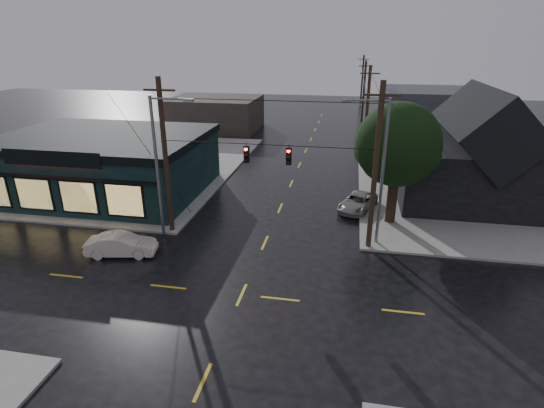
% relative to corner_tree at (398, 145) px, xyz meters
% --- Properties ---
extents(ground_plane, '(160.00, 160.00, 0.00)m').
position_rel_corner_tree_xyz_m(ground_plane, '(-8.09, -10.68, -5.64)').
color(ground_plane, black).
extents(sidewalk_nw, '(28.00, 28.00, 0.15)m').
position_rel_corner_tree_xyz_m(sidewalk_nw, '(-28.09, 9.32, -5.56)').
color(sidewalk_nw, gray).
rests_on(sidewalk_nw, ground).
extents(sidewalk_ne, '(28.00, 28.00, 0.15)m').
position_rel_corner_tree_xyz_m(sidewalk_ne, '(11.91, 9.32, -5.56)').
color(sidewalk_ne, gray).
rests_on(sidewalk_ne, ground).
extents(pizza_shop, '(16.30, 12.34, 4.90)m').
position_rel_corner_tree_xyz_m(pizza_shop, '(-23.09, 2.27, -3.08)').
color(pizza_shop, black).
rests_on(pizza_shop, ground).
extents(ne_building, '(12.60, 11.60, 8.75)m').
position_rel_corner_tree_xyz_m(ne_building, '(6.91, 6.32, -1.17)').
color(ne_building, black).
rests_on(ne_building, ground).
extents(corner_tree, '(5.65, 5.65, 8.35)m').
position_rel_corner_tree_xyz_m(corner_tree, '(0.00, 0.00, 0.00)').
color(corner_tree, black).
rests_on(corner_tree, ground).
extents(utility_pole_nw, '(2.00, 0.32, 10.15)m').
position_rel_corner_tree_xyz_m(utility_pole_nw, '(-14.59, -4.18, -5.64)').
color(utility_pole_nw, black).
rests_on(utility_pole_nw, ground).
extents(utility_pole_ne, '(2.00, 0.32, 10.15)m').
position_rel_corner_tree_xyz_m(utility_pole_ne, '(-1.59, -4.18, -5.64)').
color(utility_pole_ne, black).
rests_on(utility_pole_ne, ground).
extents(utility_pole_far_a, '(2.00, 0.32, 9.65)m').
position_rel_corner_tree_xyz_m(utility_pole_far_a, '(-1.59, 17.32, -5.64)').
color(utility_pole_far_a, black).
rests_on(utility_pole_far_a, ground).
extents(utility_pole_far_b, '(2.00, 0.32, 9.15)m').
position_rel_corner_tree_xyz_m(utility_pole_far_b, '(-1.59, 37.32, -5.64)').
color(utility_pole_far_b, black).
rests_on(utility_pole_far_b, ground).
extents(utility_pole_far_c, '(2.00, 0.32, 9.15)m').
position_rel_corner_tree_xyz_m(utility_pole_far_c, '(-1.59, 57.32, -5.64)').
color(utility_pole_far_c, black).
rests_on(utility_pole_far_c, ground).
extents(span_signal_assembly, '(13.00, 0.48, 1.23)m').
position_rel_corner_tree_xyz_m(span_signal_assembly, '(-7.99, -4.18, 0.06)').
color(span_signal_assembly, black).
rests_on(span_signal_assembly, ground).
extents(streetlight_nw, '(5.40, 0.30, 9.15)m').
position_rel_corner_tree_xyz_m(streetlight_nw, '(-14.89, -4.88, -5.64)').
color(streetlight_nw, slate).
rests_on(streetlight_nw, ground).
extents(streetlight_ne, '(5.40, 0.30, 9.15)m').
position_rel_corner_tree_xyz_m(streetlight_ne, '(-1.09, -3.48, -5.64)').
color(streetlight_ne, slate).
rests_on(streetlight_ne, ground).
extents(bg_building_west, '(12.00, 10.00, 4.40)m').
position_rel_corner_tree_xyz_m(bg_building_west, '(-22.09, 29.32, -3.44)').
color(bg_building_west, '#312824').
rests_on(bg_building_west, ground).
extents(bg_building_east, '(14.00, 12.00, 5.60)m').
position_rel_corner_tree_xyz_m(bg_building_east, '(7.91, 34.32, -2.84)').
color(bg_building_east, '#2C2C32').
rests_on(bg_building_east, ground).
extents(sedan_cream, '(4.32, 2.23, 1.36)m').
position_rel_corner_tree_xyz_m(sedan_cream, '(-16.25, -7.84, -4.96)').
color(sedan_cream, silver).
rests_on(sedan_cream, ground).
extents(suv_silver, '(3.38, 4.81, 1.22)m').
position_rel_corner_tree_xyz_m(suv_silver, '(-2.25, 2.09, -5.03)').
color(suv_silver, gray).
rests_on(suv_silver, ground).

